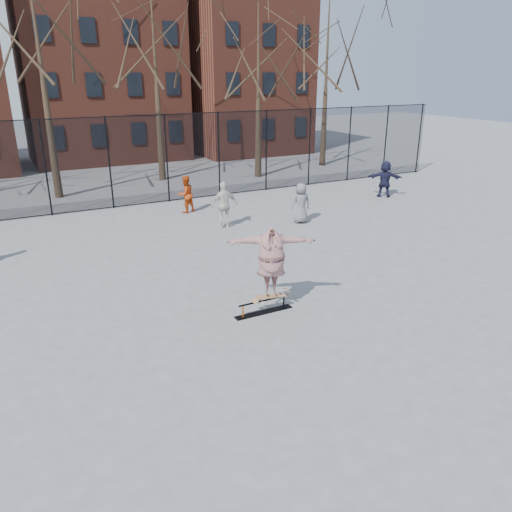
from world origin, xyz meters
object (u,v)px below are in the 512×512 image
skateboard (271,296)px  bystander_extra (301,203)px  bystander_red (186,194)px  bystander_navy (385,179)px  skate_rail (264,307)px  skater (271,261)px  bystander_white (224,205)px

skateboard → bystander_extra: (4.95, 6.35, 0.40)m
bystander_red → bystander_navy: 9.70m
skate_rail → bystander_red: bearing=80.7°
skate_rail → skater: (0.21, 0.00, 1.22)m
bystander_navy → bystander_extra: bystander_navy is taller
skater → bystander_extra: size_ratio=1.36×
skateboard → bystander_navy: bystander_navy is taller
bystander_red → bystander_navy: (9.53, -1.78, 0.08)m
skateboard → bystander_white: (1.97, 7.20, 0.50)m
skater → bystander_navy: 13.71m
bystander_red → bystander_white: 2.87m
bystander_white → skate_rail: bearing=77.1°
bystander_red → bystander_extra: 5.08m
bystander_white → bystander_navy: size_ratio=1.03×
skate_rail → bystander_white: bystander_white is taller
skateboard → bystander_red: bearing=81.9°
skater → skate_rail: bearing=-156.3°
bystander_white → skater: bearing=78.6°
bystander_white → bystander_red: bearing=-75.0°
skate_rail → bystander_navy: 13.89m
skater → bystander_red: 10.12m
bystander_red → bystander_white: (0.55, -2.81, 0.11)m
skater → bystander_extra: (4.95, 6.35, -0.54)m
bystander_white → bystander_navy: bearing=-169.5°
skate_rail → skateboard: bearing=0.0°
bystander_extra → skater: bearing=60.3°
skate_rail → bystander_navy: bystander_navy is taller
skateboard → bystander_red: (1.42, 10.01, 0.39)m
skateboard → skater: skater is taller
skater → bystander_navy: (10.96, 8.23, -0.47)m
bystander_red → bystander_white: size_ratio=0.88×
bystander_navy → bystander_extra: size_ratio=1.09×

